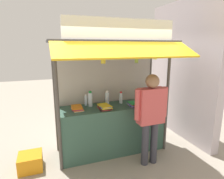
{
  "coord_description": "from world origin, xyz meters",
  "views": [
    {
      "loc": [
        -1.27,
        -3.56,
        2.2
      ],
      "look_at": [
        0.0,
        0.0,
        1.35
      ],
      "focal_mm": 30.79,
      "sensor_mm": 36.0,
      "label": 1
    }
  ],
  "objects_px": {
    "water_bottle_center": "(86,100)",
    "magazine_stack_right": "(134,104)",
    "banana_bunch_rightmost": "(137,60)",
    "water_bottle_mid_left": "(90,99)",
    "vendor_person": "(151,112)",
    "banana_bunch_inner_right": "(103,59)",
    "banana_bunch_leftmost": "(155,56)",
    "water_bottle_back_right": "(151,93)",
    "water_bottle_far_right": "(150,96)",
    "water_bottle_back_left": "(121,98)",
    "water_bottle_far_left": "(107,98)",
    "magazine_stack_front_left": "(77,108)",
    "magazine_stack_rear_center": "(105,107)",
    "plastic_crate": "(30,162)"
  },
  "relations": [
    {
      "from": "water_bottle_mid_left",
      "to": "magazine_stack_right",
      "type": "relative_size",
      "value": 1.1
    },
    {
      "from": "water_bottle_back_left",
      "to": "magazine_stack_rear_center",
      "type": "xyz_separation_m",
      "value": [
        -0.45,
        -0.26,
        -0.08
      ]
    },
    {
      "from": "magazine_stack_right",
      "to": "magazine_stack_rear_center",
      "type": "relative_size",
      "value": 0.86
    },
    {
      "from": "water_bottle_far_left",
      "to": "banana_bunch_leftmost",
      "type": "height_order",
      "value": "banana_bunch_leftmost"
    },
    {
      "from": "water_bottle_far_left",
      "to": "banana_bunch_inner_right",
      "type": "distance_m",
      "value": 1.06
    },
    {
      "from": "banana_bunch_rightmost",
      "to": "plastic_crate",
      "type": "bearing_deg",
      "value": 170.84
    },
    {
      "from": "water_bottle_back_right",
      "to": "magazine_stack_front_left",
      "type": "distance_m",
      "value": 1.76
    },
    {
      "from": "water_bottle_center",
      "to": "magazine_stack_rear_center",
      "type": "bearing_deg",
      "value": -51.48
    },
    {
      "from": "water_bottle_back_right",
      "to": "vendor_person",
      "type": "xyz_separation_m",
      "value": [
        -0.52,
        -0.87,
        -0.1
      ]
    },
    {
      "from": "plastic_crate",
      "to": "magazine_stack_front_left",
      "type": "bearing_deg",
      "value": 8.18
    },
    {
      "from": "water_bottle_center",
      "to": "vendor_person",
      "type": "distance_m",
      "value": 1.36
    },
    {
      "from": "banana_bunch_leftmost",
      "to": "water_bottle_back_right",
      "type": "bearing_deg",
      "value": 61.83
    },
    {
      "from": "water_bottle_back_left",
      "to": "magazine_stack_rear_center",
      "type": "distance_m",
      "value": 0.52
    },
    {
      "from": "plastic_crate",
      "to": "magazine_stack_right",
      "type": "bearing_deg",
      "value": -0.67
    },
    {
      "from": "banana_bunch_leftmost",
      "to": "vendor_person",
      "type": "height_order",
      "value": "banana_bunch_leftmost"
    },
    {
      "from": "water_bottle_far_left",
      "to": "plastic_crate",
      "type": "relative_size",
      "value": 0.71
    },
    {
      "from": "water_bottle_far_right",
      "to": "banana_bunch_inner_right",
      "type": "distance_m",
      "value": 1.59
    },
    {
      "from": "water_bottle_mid_left",
      "to": "banana_bunch_leftmost",
      "type": "height_order",
      "value": "banana_bunch_leftmost"
    },
    {
      "from": "banana_bunch_rightmost",
      "to": "magazine_stack_right",
      "type": "bearing_deg",
      "value": 68.88
    },
    {
      "from": "banana_bunch_inner_right",
      "to": "banana_bunch_leftmost",
      "type": "relative_size",
      "value": 1.21
    },
    {
      "from": "banana_bunch_inner_right",
      "to": "water_bottle_back_right",
      "type": "bearing_deg",
      "value": 24.75
    },
    {
      "from": "water_bottle_center",
      "to": "magazine_stack_right",
      "type": "xyz_separation_m",
      "value": [
        0.92,
        -0.38,
        -0.07
      ]
    },
    {
      "from": "water_bottle_mid_left",
      "to": "plastic_crate",
      "type": "height_order",
      "value": "water_bottle_mid_left"
    },
    {
      "from": "water_bottle_mid_left",
      "to": "magazine_stack_front_left",
      "type": "height_order",
      "value": "water_bottle_mid_left"
    },
    {
      "from": "water_bottle_back_left",
      "to": "magazine_stack_right",
      "type": "bearing_deg",
      "value": -56.87
    },
    {
      "from": "magazine_stack_rear_center",
      "to": "banana_bunch_inner_right",
      "type": "height_order",
      "value": "banana_bunch_inner_right"
    },
    {
      "from": "magazine_stack_rear_center",
      "to": "banana_bunch_leftmost",
      "type": "height_order",
      "value": "banana_bunch_leftmost"
    },
    {
      "from": "water_bottle_far_left",
      "to": "magazine_stack_right",
      "type": "bearing_deg",
      "value": -30.14
    },
    {
      "from": "water_bottle_center",
      "to": "water_bottle_back_left",
      "type": "height_order",
      "value": "water_bottle_back_left"
    },
    {
      "from": "water_bottle_far_right",
      "to": "water_bottle_back_right",
      "type": "bearing_deg",
      "value": 52.55
    },
    {
      "from": "water_bottle_center",
      "to": "banana_bunch_inner_right",
      "type": "distance_m",
      "value": 1.12
    },
    {
      "from": "water_bottle_far_right",
      "to": "banana_bunch_rightmost",
      "type": "relative_size",
      "value": 0.96
    },
    {
      "from": "banana_bunch_inner_right",
      "to": "water_bottle_back_left",
      "type": "bearing_deg",
      "value": 44.87
    },
    {
      "from": "water_bottle_center",
      "to": "water_bottle_mid_left",
      "type": "height_order",
      "value": "water_bottle_mid_left"
    },
    {
      "from": "water_bottle_center",
      "to": "water_bottle_far_right",
      "type": "relative_size",
      "value": 0.87
    },
    {
      "from": "banana_bunch_rightmost",
      "to": "vendor_person",
      "type": "xyz_separation_m",
      "value": [
        0.19,
        -0.25,
        -0.93
      ]
    },
    {
      "from": "magazine_stack_front_left",
      "to": "vendor_person",
      "type": "height_order",
      "value": "vendor_person"
    },
    {
      "from": "banana_bunch_rightmost",
      "to": "plastic_crate",
      "type": "relative_size",
      "value": 0.67
    },
    {
      "from": "water_bottle_far_right",
      "to": "banana_bunch_inner_right",
      "type": "bearing_deg",
      "value": -158.68
    },
    {
      "from": "banana_bunch_leftmost",
      "to": "vendor_person",
      "type": "distance_m",
      "value": 1.03
    },
    {
      "from": "magazine_stack_rear_center",
      "to": "banana_bunch_rightmost",
      "type": "distance_m",
      "value": 1.11
    },
    {
      "from": "water_bottle_far_left",
      "to": "water_bottle_back_right",
      "type": "xyz_separation_m",
      "value": [
        1.09,
        0.05,
        0.01
      ]
    },
    {
      "from": "water_bottle_center",
      "to": "vendor_person",
      "type": "height_order",
      "value": "vendor_person"
    },
    {
      "from": "magazine_stack_front_left",
      "to": "vendor_person",
      "type": "xyz_separation_m",
      "value": [
        1.23,
        -0.7,
        0.01
      ]
    },
    {
      "from": "water_bottle_center",
      "to": "vendor_person",
      "type": "bearing_deg",
      "value": -42.72
    },
    {
      "from": "banana_bunch_rightmost",
      "to": "water_bottle_mid_left",
      "type": "bearing_deg",
      "value": 141.91
    },
    {
      "from": "water_bottle_far_left",
      "to": "banana_bunch_leftmost",
      "type": "relative_size",
      "value": 1.33
    },
    {
      "from": "water_bottle_mid_left",
      "to": "banana_bunch_inner_right",
      "type": "height_order",
      "value": "banana_bunch_inner_right"
    },
    {
      "from": "water_bottle_far_right",
      "to": "water_bottle_back_left",
      "type": "distance_m",
      "value": 0.68
    },
    {
      "from": "magazine_stack_front_left",
      "to": "banana_bunch_inner_right",
      "type": "xyz_separation_m",
      "value": [
        0.4,
        -0.44,
        0.96
      ]
    }
  ]
}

